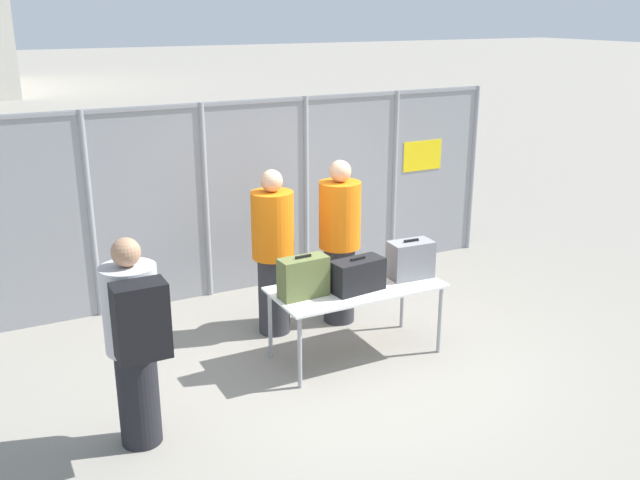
{
  "coord_description": "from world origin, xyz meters",
  "views": [
    {
      "loc": [
        -3.14,
        -5.46,
        3.32
      ],
      "look_at": [
        0.04,
        0.72,
        1.05
      ],
      "focal_mm": 40.0,
      "sensor_mm": 36.0,
      "label": 1
    }
  ],
  "objects_px": {
    "suitcase_black": "(358,275)",
    "security_worker_near": "(340,240)",
    "traveler_hooded": "(135,337)",
    "suitcase_grey": "(410,259)",
    "utility_trailer": "(327,198)",
    "inspection_table": "(356,292)",
    "security_worker_far": "(273,251)",
    "suitcase_olive": "(303,277)"
  },
  "relations": [
    {
      "from": "suitcase_black",
      "to": "security_worker_near",
      "type": "bearing_deg",
      "value": 71.67
    },
    {
      "from": "suitcase_black",
      "to": "traveler_hooded",
      "type": "relative_size",
      "value": 0.31
    },
    {
      "from": "suitcase_grey",
      "to": "utility_trailer",
      "type": "relative_size",
      "value": 0.12
    },
    {
      "from": "security_worker_near",
      "to": "utility_trailer",
      "type": "distance_m",
      "value": 3.84
    },
    {
      "from": "inspection_table",
      "to": "security_worker_near",
      "type": "height_order",
      "value": "security_worker_near"
    },
    {
      "from": "security_worker_near",
      "to": "utility_trailer",
      "type": "height_order",
      "value": "security_worker_near"
    },
    {
      "from": "suitcase_black",
      "to": "utility_trailer",
      "type": "height_order",
      "value": "suitcase_black"
    },
    {
      "from": "traveler_hooded",
      "to": "security_worker_far",
      "type": "bearing_deg",
      "value": 54.03
    },
    {
      "from": "suitcase_olive",
      "to": "suitcase_black",
      "type": "height_order",
      "value": "suitcase_olive"
    },
    {
      "from": "inspection_table",
      "to": "utility_trailer",
      "type": "xyz_separation_m",
      "value": [
        1.91,
        4.24,
        -0.27
      ]
    },
    {
      "from": "inspection_table",
      "to": "security_worker_near",
      "type": "distance_m",
      "value": 0.89
    },
    {
      "from": "suitcase_grey",
      "to": "security_worker_far",
      "type": "xyz_separation_m",
      "value": [
        -1.1,
        0.9,
        -0.01
      ]
    },
    {
      "from": "suitcase_black",
      "to": "security_worker_far",
      "type": "xyz_separation_m",
      "value": [
        -0.45,
        0.97,
        0.02
      ]
    },
    {
      "from": "security_worker_near",
      "to": "utility_trailer",
      "type": "bearing_deg",
      "value": -108.49
    },
    {
      "from": "suitcase_black",
      "to": "suitcase_grey",
      "type": "relative_size",
      "value": 1.19
    },
    {
      "from": "traveler_hooded",
      "to": "security_worker_far",
      "type": "xyz_separation_m",
      "value": [
        1.78,
        1.45,
        -0.03
      ]
    },
    {
      "from": "security_worker_near",
      "to": "utility_trailer",
      "type": "relative_size",
      "value": 0.49
    },
    {
      "from": "inspection_table",
      "to": "security_worker_near",
      "type": "bearing_deg",
      "value": 72.43
    },
    {
      "from": "suitcase_black",
      "to": "suitcase_grey",
      "type": "height_order",
      "value": "suitcase_grey"
    },
    {
      "from": "inspection_table",
      "to": "suitcase_grey",
      "type": "distance_m",
      "value": 0.65
    },
    {
      "from": "suitcase_grey",
      "to": "utility_trailer",
      "type": "bearing_deg",
      "value": 72.94
    },
    {
      "from": "inspection_table",
      "to": "traveler_hooded",
      "type": "distance_m",
      "value": 2.36
    },
    {
      "from": "suitcase_black",
      "to": "inspection_table",
      "type": "bearing_deg",
      "value": 65.6
    },
    {
      "from": "suitcase_grey",
      "to": "security_worker_far",
      "type": "distance_m",
      "value": 1.42
    },
    {
      "from": "traveler_hooded",
      "to": "suitcase_grey",
      "type": "bearing_deg",
      "value": 25.52
    },
    {
      "from": "suitcase_black",
      "to": "suitcase_grey",
      "type": "distance_m",
      "value": 0.65
    },
    {
      "from": "suitcase_black",
      "to": "security_worker_near",
      "type": "height_order",
      "value": "security_worker_near"
    },
    {
      "from": "traveler_hooded",
      "to": "security_worker_near",
      "type": "xyz_separation_m",
      "value": [
        2.53,
        1.39,
        -0.01
      ]
    },
    {
      "from": "suitcase_olive",
      "to": "security_worker_near",
      "type": "height_order",
      "value": "security_worker_near"
    },
    {
      "from": "inspection_table",
      "to": "utility_trailer",
      "type": "height_order",
      "value": "inspection_table"
    },
    {
      "from": "suitcase_olive",
      "to": "utility_trailer",
      "type": "bearing_deg",
      "value": 59.61
    },
    {
      "from": "suitcase_olive",
      "to": "traveler_hooded",
      "type": "relative_size",
      "value": 0.27
    },
    {
      "from": "inspection_table",
      "to": "security_worker_far",
      "type": "bearing_deg",
      "value": 119.67
    },
    {
      "from": "suitcase_grey",
      "to": "utility_trailer",
      "type": "xyz_separation_m",
      "value": [
        1.31,
        4.27,
        -0.51
      ]
    },
    {
      "from": "traveler_hooded",
      "to": "suitcase_olive",
      "type": "bearing_deg",
      "value": 33.7
    },
    {
      "from": "suitcase_olive",
      "to": "utility_trailer",
      "type": "height_order",
      "value": "suitcase_olive"
    },
    {
      "from": "inspection_table",
      "to": "suitcase_grey",
      "type": "relative_size",
      "value": 3.69
    },
    {
      "from": "suitcase_grey",
      "to": "utility_trailer",
      "type": "distance_m",
      "value": 4.5
    },
    {
      "from": "suitcase_olive",
      "to": "suitcase_grey",
      "type": "xyz_separation_m",
      "value": [
        1.17,
        -0.04,
        -0.0
      ]
    },
    {
      "from": "suitcase_grey",
      "to": "traveler_hooded",
      "type": "bearing_deg",
      "value": -169.17
    },
    {
      "from": "inspection_table",
      "to": "suitcase_black",
      "type": "height_order",
      "value": "suitcase_black"
    },
    {
      "from": "security_worker_near",
      "to": "security_worker_far",
      "type": "bearing_deg",
      "value": 2.6
    }
  ]
}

